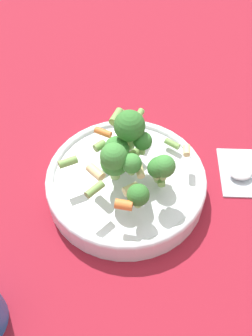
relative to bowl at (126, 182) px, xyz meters
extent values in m
plane|color=maroon|center=(0.00, 0.00, -0.02)|extent=(3.00, 3.00, 0.00)
cylinder|color=silver|center=(0.00, 0.00, -0.01)|extent=(0.25, 0.25, 0.04)
torus|color=silver|center=(0.00, 0.00, 0.01)|extent=(0.25, 0.25, 0.01)
cylinder|color=#8CB766|center=(0.04, 0.02, 0.03)|extent=(0.01, 0.01, 0.02)
sphere|color=#33722D|center=(0.04, 0.02, 0.05)|extent=(0.03, 0.03, 0.03)
cylinder|color=#8CB766|center=(0.02, -0.02, 0.06)|extent=(0.01, 0.01, 0.01)
sphere|color=#3D8438|center=(0.02, -0.02, 0.08)|extent=(0.03, 0.03, 0.03)
cylinder|color=#8CB766|center=(-0.02, 0.01, 0.03)|extent=(0.01, 0.01, 0.02)
sphere|color=#3D8438|center=(-0.02, 0.01, 0.06)|extent=(0.04, 0.04, 0.04)
cylinder|color=#8CB766|center=(0.01, 0.03, 0.05)|extent=(0.01, 0.01, 0.01)
sphere|color=#33722D|center=(0.01, 0.03, 0.07)|extent=(0.03, 0.03, 0.03)
cylinder|color=#8CB766|center=(0.06, -0.04, 0.04)|extent=(0.01, 0.01, 0.01)
sphere|color=#33722D|center=(0.06, -0.04, 0.06)|extent=(0.03, 0.03, 0.03)
cylinder|color=#8CB766|center=(0.06, 0.01, 0.06)|extent=(0.01, 0.01, 0.01)
sphere|color=#3D8438|center=(0.06, 0.01, 0.08)|extent=(0.03, 0.03, 0.03)
cylinder|color=#8CB766|center=(0.00, -0.03, 0.06)|extent=(0.01, 0.01, 0.02)
sphere|color=#3D8438|center=(0.00, -0.03, 0.09)|extent=(0.04, 0.04, 0.04)
cylinder|color=#8CB766|center=(0.06, 0.00, 0.06)|extent=(0.01, 0.01, 0.01)
sphere|color=#33722D|center=(0.06, 0.00, 0.08)|extent=(0.03, 0.03, 0.03)
cylinder|color=#8CB766|center=(-0.02, 0.03, 0.06)|extent=(0.02, 0.02, 0.02)
sphere|color=#33722D|center=(-0.02, 0.03, 0.10)|extent=(0.05, 0.05, 0.05)
cylinder|color=#8CB766|center=(-0.01, -0.02, 0.04)|extent=(0.01, 0.01, 0.02)
sphere|color=#3D8438|center=(-0.01, -0.02, 0.06)|extent=(0.04, 0.04, 0.04)
cylinder|color=#729E4C|center=(-0.07, 0.07, 0.06)|extent=(0.02, 0.02, 0.01)
cylinder|color=orange|center=(-0.02, 0.02, 0.06)|extent=(0.03, 0.02, 0.01)
cylinder|color=#729E4C|center=(0.01, -0.07, 0.07)|extent=(0.01, 0.03, 0.01)
cylinder|color=beige|center=(-0.02, 0.02, 0.06)|extent=(0.02, 0.03, 0.01)
cylinder|color=orange|center=(0.05, -0.07, 0.06)|extent=(0.03, 0.02, 0.01)
cylinder|color=beige|center=(0.03, -0.01, 0.06)|extent=(0.02, 0.02, 0.01)
cylinder|color=#729E4C|center=(0.02, 0.09, 0.03)|extent=(0.03, 0.01, 0.01)
cylinder|color=#729E4C|center=(-0.01, 0.03, 0.04)|extent=(0.02, 0.03, 0.01)
cylinder|color=#729E4C|center=(-0.05, 0.00, 0.05)|extent=(0.02, 0.02, 0.01)
cylinder|color=#729E4C|center=(0.05, 0.02, 0.03)|extent=(0.02, 0.02, 0.01)
cylinder|color=orange|center=(-0.06, 0.02, 0.06)|extent=(0.03, 0.02, 0.01)
cylinder|color=#729E4C|center=(-0.04, 0.08, 0.06)|extent=(0.02, 0.03, 0.01)
cylinder|color=beige|center=(0.04, 0.03, 0.04)|extent=(0.03, 0.02, 0.01)
cylinder|color=beige|center=(0.03, -0.03, 0.04)|extent=(0.02, 0.03, 0.01)
cylinder|color=#729E4C|center=(-0.06, -0.06, 0.06)|extent=(0.02, 0.03, 0.01)
cylinder|color=#729E4C|center=(0.05, 0.02, 0.03)|extent=(0.02, 0.02, 0.01)
cylinder|color=beige|center=(-0.02, -0.05, 0.06)|extent=(0.03, 0.02, 0.01)
cylinder|color=#729E4C|center=(-0.06, 0.05, 0.06)|extent=(0.02, 0.03, 0.01)
cylinder|color=beige|center=(0.06, 0.07, 0.05)|extent=(0.02, 0.02, 0.01)
ellipsoid|color=silver|center=(0.13, 0.14, -0.01)|extent=(0.04, 0.04, 0.01)
camera|label=1|loc=(0.24, -0.29, 0.50)|focal=42.00mm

